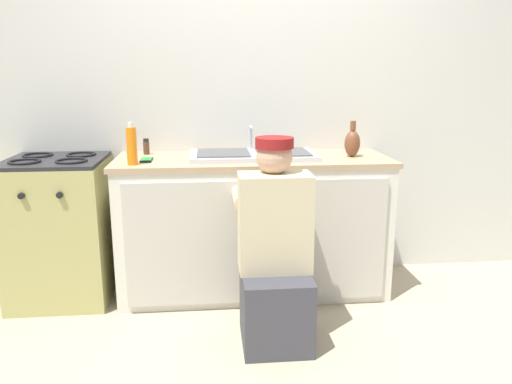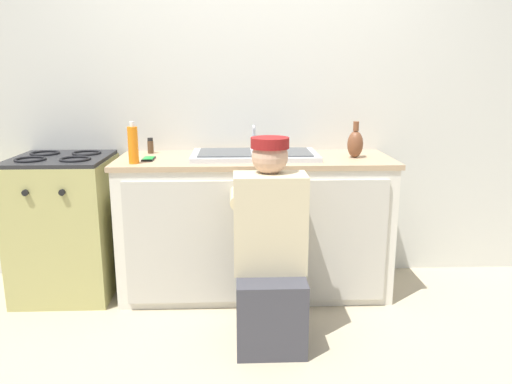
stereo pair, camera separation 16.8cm
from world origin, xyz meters
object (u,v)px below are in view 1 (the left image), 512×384
object	(u,v)px
soap_bottle_orange	(132,146)
cell_phone	(146,160)
plumber_person	(275,260)
sink_double_basin	(253,154)
spice_bottle_pepper	(146,147)
vase_decorative	(352,143)
stove_range	(61,229)

from	to	relation	value
soap_bottle_orange	cell_phone	distance (m)	0.18
soap_bottle_orange	plumber_person	bearing A→B (deg)	-31.78
sink_double_basin	spice_bottle_pepper	distance (m)	0.72
spice_bottle_pepper	vase_decorative	world-z (taller)	vase_decorative
stove_range	soap_bottle_orange	xyz separation A→B (m)	(0.50, -0.19, 0.55)
sink_double_basin	stove_range	world-z (taller)	sink_double_basin
sink_double_basin	soap_bottle_orange	bearing A→B (deg)	-165.54
soap_bottle_orange	vase_decorative	distance (m)	1.38
sink_double_basin	plumber_person	xyz separation A→B (m)	(0.06, -0.67, -0.46)
plumber_person	soap_bottle_orange	xyz separation A→B (m)	(-0.79, 0.49, 0.55)
soap_bottle_orange	vase_decorative	bearing A→B (deg)	6.66
vase_decorative	sink_double_basin	bearing A→B (deg)	177.45
sink_double_basin	soap_bottle_orange	world-z (taller)	soap_bottle_orange
plumber_person	spice_bottle_pepper	bearing A→B (deg)	130.74
stove_range	spice_bottle_pepper	size ratio (longest dim) A/B	8.80
plumber_person	cell_phone	distance (m)	1.05
cell_phone	vase_decorative	bearing A→B (deg)	1.31
soap_bottle_orange	spice_bottle_pepper	bearing A→B (deg)	84.51
sink_double_basin	stove_range	size ratio (longest dim) A/B	0.87
plumber_person	cell_phone	world-z (taller)	plumber_person
sink_double_basin	cell_phone	world-z (taller)	sink_double_basin
spice_bottle_pepper	vase_decorative	size ratio (longest dim) A/B	0.46
cell_phone	vase_decorative	size ratio (longest dim) A/B	0.61
sink_double_basin	spice_bottle_pepper	size ratio (longest dim) A/B	7.62
sink_double_basin	vase_decorative	distance (m)	0.64
sink_double_basin	vase_decorative	world-z (taller)	vase_decorative
soap_bottle_orange	spice_bottle_pepper	world-z (taller)	soap_bottle_orange
cell_phone	sink_double_basin	bearing A→B (deg)	5.00
plumber_person	cell_phone	xyz separation A→B (m)	(-0.72, 0.62, 0.44)
spice_bottle_pepper	vase_decorative	xyz separation A→B (m)	(1.33, -0.22, 0.04)
sink_double_basin	soap_bottle_orange	size ratio (longest dim) A/B	3.20
sink_double_basin	vase_decorative	size ratio (longest dim) A/B	3.48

